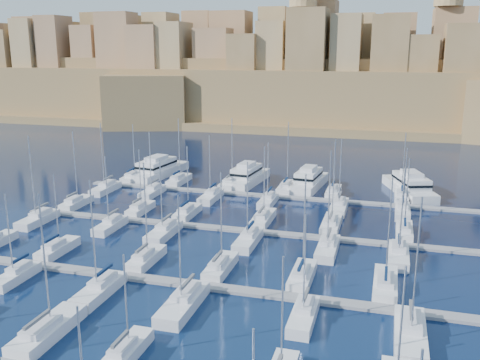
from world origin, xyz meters
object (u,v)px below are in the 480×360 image
(motor_yacht_a, at_px, (158,169))
(motor_yacht_b, at_px, (247,176))
(motor_yacht_c, at_px, (309,180))
(sailboat_2, at_px, (47,331))
(motor_yacht_d, at_px, (410,186))

(motor_yacht_a, bearing_deg, motor_yacht_b, -3.24)
(motor_yacht_b, xyz_separation_m, motor_yacht_c, (13.97, -0.19, 0.00))
(sailboat_2, distance_m, motor_yacht_b, 69.54)
(motor_yacht_b, bearing_deg, motor_yacht_d, 1.55)
(sailboat_2, xyz_separation_m, motor_yacht_c, (17.05, 69.28, 0.96))
(sailboat_2, bearing_deg, motor_yacht_a, 105.29)
(motor_yacht_a, bearing_deg, motor_yacht_c, -2.29)
(motor_yacht_d, bearing_deg, motor_yacht_a, 179.68)
(sailboat_2, xyz_separation_m, motor_yacht_a, (-19.33, 70.73, 0.96))
(sailboat_2, height_order, motor_yacht_b, sailboat_2)
(sailboat_2, bearing_deg, motor_yacht_c, 76.17)
(motor_yacht_a, distance_m, motor_yacht_c, 36.41)
(sailboat_2, distance_m, motor_yacht_c, 71.35)
(motor_yacht_a, bearing_deg, sailboat_2, -74.71)
(sailboat_2, height_order, motor_yacht_a, sailboat_2)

